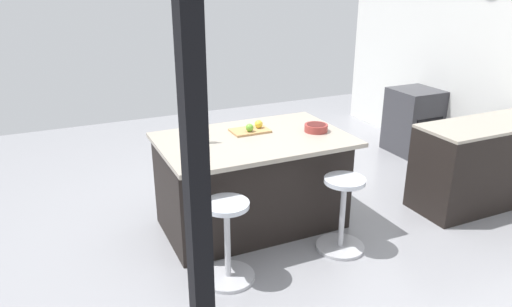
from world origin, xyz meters
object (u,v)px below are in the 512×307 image
Objects in this scene: stool_by_window at (342,216)px; cutting_board at (250,131)px; stool_middle at (227,244)px; apple_green at (250,128)px; water_bottle at (202,130)px; oven_range at (413,121)px; apple_yellow at (259,124)px; fruit_bowl at (316,127)px; kitchen_island at (252,181)px.

stool_by_window is 1.18m from cutting_board.
apple_green reaches higher than stool_middle.
water_bottle is at bearing -36.75° from stool_by_window.
apple_yellow is at bearing 16.91° from oven_range.
fruit_bowl is (-0.48, 0.27, -0.02)m from apple_yellow.
water_bottle is (1.02, -0.76, 0.72)m from stool_by_window.
water_bottle is at bearing -2.36° from kitchen_island.
oven_range is at bearing -164.02° from water_bottle.
fruit_bowl is (2.27, 1.11, 0.53)m from oven_range.
water_bottle is at bearing 15.98° from oven_range.
apple_green is at bearing -18.62° from fruit_bowl.
stool_middle is 9.11× the size of apple_green.
stool_by_window is 0.89m from fruit_bowl.
apple_yellow is at bearing -170.19° from cutting_board.
water_bottle reaches higher than cutting_board.
cutting_board is 0.63m from fruit_bowl.
fruit_bowl reaches higher than stool_by_window.
oven_range is 11.24× the size of apple_yellow.
kitchen_island is 22.92× the size of apple_green.
apple_yellow is (-0.69, -0.89, 0.66)m from stool_middle.
oven_range reaches higher than stool_by_window.
oven_range is at bearing -163.32° from cutting_board.
oven_range is 2.58m from fruit_bowl.
stool_middle is at bearing 55.81° from cutting_board.
cutting_board is at bearing 9.81° from apple_yellow.
fruit_bowl is at bearing 26.04° from oven_range.
cutting_board reaches higher than oven_range.
stool_middle is 1.19m from apple_green.
oven_range is 2.45× the size of cutting_board.
fruit_bowl is at bearing 168.57° from kitchen_island.
stool_by_window is at bearing 180.00° from stool_middle.
kitchen_island is at bearing 70.90° from cutting_board.
cutting_board is 0.54m from water_bottle.
apple_green reaches higher than kitchen_island.
apple_yellow is (-0.10, -0.02, 0.05)m from cutting_board.
stool_by_window is at bearing 126.42° from kitchen_island.
apple_yellow is at bearing -133.71° from kitchen_island.
oven_range is 3.85m from stool_middle.
oven_range is 0.50× the size of kitchen_island.
kitchen_island is 0.49m from cutting_board.
cutting_board reaches higher than kitchen_island.
stool_by_window is at bearing 123.00° from apple_green.
kitchen_island reaches higher than oven_range.
water_bottle is (0.52, 0.11, 0.11)m from cutting_board.
fruit_bowl is at bearing 156.05° from cutting_board.
apple_yellow is 0.63m from water_bottle.
kitchen_island is 0.93m from stool_by_window.
stool_middle is (3.44, 1.73, -0.11)m from oven_range.
kitchen_island is 0.56m from apple_yellow.
stool_by_window is (-0.55, 0.74, -0.14)m from kitchen_island.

